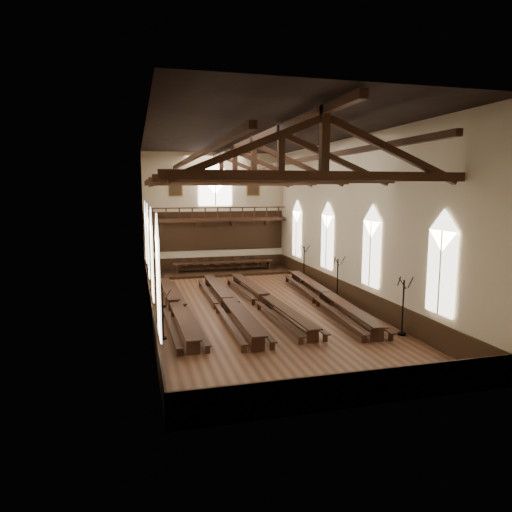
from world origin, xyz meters
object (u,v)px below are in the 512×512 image
(candelabrum_right_far, at_px, (304,271))
(candelabrum_left_far, at_px, (153,278))
(candelabrum_left_mid, at_px, (159,305))
(candelabrum_right_near, at_px, (402,318))
(refectory_row_b, at_px, (228,301))
(refectory_row_d, at_px, (327,295))
(dais, at_px, (224,272))
(refectory_row_c, at_px, (266,298))
(candelabrum_left_near, at_px, (163,324))
(high_table, at_px, (224,263))
(candelabrum_right_mid, at_px, (337,287))
(refectory_row_a, at_px, (175,304))

(candelabrum_right_far, bearing_deg, candelabrum_left_far, 178.08)
(candelabrum_left_mid, height_order, candelabrum_right_near, candelabrum_right_near)
(refectory_row_b, bearing_deg, refectory_row_d, -1.44)
(refectory_row_b, distance_m, refectory_row_d, 6.11)
(dais, relative_size, candelabrum_left_mid, 4.34)
(refectory_row_c, relative_size, dais, 1.25)
(candelabrum_right_near, bearing_deg, candelabrum_left_mid, 152.76)
(candelabrum_left_near, bearing_deg, refectory_row_c, 35.52)
(dais, relative_size, candelabrum_left_far, 4.25)
(refectory_row_b, relative_size, candelabrum_left_near, 6.22)
(high_table, xyz_separation_m, candelabrum_right_mid, (5.17, -10.98, -0.03))
(candelabrum_left_far, bearing_deg, candelabrum_left_near, -90.00)
(refectory_row_d, relative_size, candelabrum_right_mid, 5.32)
(refectory_row_b, distance_m, high_table, 11.87)
(candelabrum_left_mid, bearing_deg, candelabrum_left_far, 90.00)
(refectory_row_a, bearing_deg, candelabrum_left_far, 97.58)
(candelabrum_right_near, bearing_deg, candelabrum_left_near, 168.10)
(refectory_row_c, height_order, candelabrum_right_near, candelabrum_right_near)
(refectory_row_b, relative_size, high_table, 1.74)
(dais, height_order, candelabrum_right_near, candelabrum_right_near)
(candelabrum_right_mid, bearing_deg, refectory_row_a, -176.71)
(refectory_row_b, distance_m, dais, 11.88)
(refectory_row_c, height_order, candelabrum_right_far, candelabrum_right_far)
(high_table, distance_m, candelabrum_right_far, 7.25)
(candelabrum_right_far, bearing_deg, candelabrum_left_mid, -146.08)
(dais, bearing_deg, candelabrum_left_near, -110.42)
(high_table, distance_m, candelabrum_right_mid, 12.14)
(candelabrum_right_mid, height_order, candelabrum_right_far, candelabrum_right_far)
(candelabrum_left_near, relative_size, candelabrum_right_far, 0.82)
(candelabrum_left_near, height_order, candelabrum_right_near, candelabrum_right_near)
(candelabrum_right_mid, bearing_deg, high_table, 115.23)
(dais, height_order, candelabrum_left_mid, candelabrum_left_mid)
(dais, distance_m, candelabrum_left_mid, 13.89)
(candelabrum_right_near, relative_size, candelabrum_right_far, 1.00)
(high_table, relative_size, candelabrum_right_mid, 3.01)
(refectory_row_c, height_order, dais, refectory_row_c)
(high_table, xyz_separation_m, candelabrum_left_mid, (-5.93, -12.54, -0.08))
(candelabrum_right_near, bearing_deg, refectory_row_b, 137.64)
(dais, bearing_deg, refectory_row_b, -99.80)
(refectory_row_b, relative_size, candelabrum_left_mid, 5.54)
(high_table, relative_size, candelabrum_left_near, 3.58)
(candelabrum_left_far, relative_size, candelabrum_right_near, 0.94)
(refectory_row_d, relative_size, candelabrum_right_far, 5.19)
(candelabrum_left_far, bearing_deg, candelabrum_right_far, -1.92)
(refectory_row_c, height_order, candelabrum_left_mid, candelabrum_left_mid)
(candelabrum_right_mid, bearing_deg, candelabrum_right_far, 90.00)
(dais, height_order, high_table, high_table)
(high_table, bearing_deg, refectory_row_c, -88.26)
(candelabrum_left_mid, height_order, candelabrum_right_far, candelabrum_right_far)
(candelabrum_right_near, relative_size, candelabrum_right_mid, 1.03)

